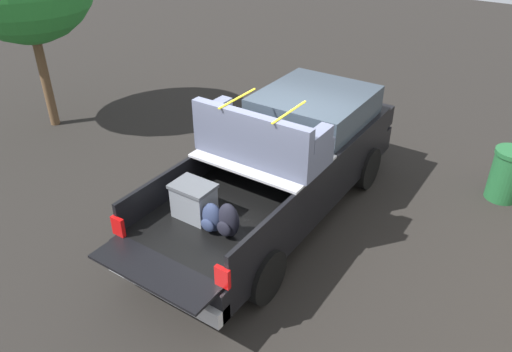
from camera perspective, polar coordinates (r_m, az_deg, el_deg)
ground_plane at (r=8.64m, az=2.22°, el=-4.50°), size 40.00×40.00×0.00m
pickup_truck at (r=8.39m, az=3.66°, el=2.01°), size 6.05×2.06×2.23m
trash_can at (r=9.89m, az=26.97°, el=0.16°), size 0.60×0.60×0.98m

